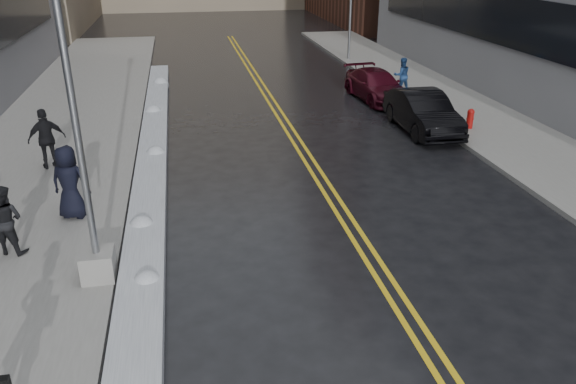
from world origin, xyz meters
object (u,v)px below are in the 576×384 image
fire_hydrant (470,117)px  pedestrian_d (47,139)px  pedestrian_c (69,182)px  car_maroon (376,85)px  car_black (423,112)px  traffic_signal (351,1)px  lamppost (83,169)px  pedestrian_b (5,220)px  pedestrian_east (402,75)px

fire_hydrant → pedestrian_d: pedestrian_d is taller
pedestrian_c → car_maroon: 15.24m
pedestrian_c → pedestrian_d: 3.87m
fire_hydrant → car_black: car_black is taller
traffic_signal → car_maroon: (-1.35, -8.85, -2.76)m
fire_hydrant → lamppost: bearing=-147.0°
lamppost → car_maroon: bearing=51.5°
fire_hydrant → pedestrian_b: bearing=-155.5°
lamppost → pedestrian_d: (-2.14, 6.70, -1.46)m
lamppost → fire_hydrant: size_ratio=10.45×
pedestrian_east → pedestrian_c: bearing=40.7°
pedestrian_c → pedestrian_east: pedestrian_c is taller
pedestrian_east → traffic_signal: bearing=-89.1°
lamppost → pedestrian_b: lamppost is taller
pedestrian_b → car_maroon: 17.10m
traffic_signal → pedestrian_d: 20.83m
fire_hydrant → pedestrian_d: bearing=-174.8°
pedestrian_d → car_maroon: 14.16m
pedestrian_d → car_maroon: bearing=-173.9°
pedestrian_d → car_black: (12.73, 1.72, -0.33)m
pedestrian_b → pedestrian_c: 1.92m
pedestrian_c → car_black: size_ratio=0.42×
car_black → lamppost: bearing=-140.9°
pedestrian_c → pedestrian_b: bearing=71.1°
lamppost → pedestrian_c: (-0.93, 3.03, -1.45)m
fire_hydrant → car_black: bearing=166.2°
lamppost → pedestrian_east: size_ratio=4.83×
lamppost → pedestrian_c: lamppost is taller
pedestrian_d → pedestrian_east: pedestrian_d is taller
traffic_signal → car_black: size_ratio=1.35×
pedestrian_b → pedestrian_c: bearing=-105.7°
lamppost → pedestrian_east: lamppost is taller
lamppost → pedestrian_d: lamppost is taller
pedestrian_east → car_maroon: bearing=19.6°
traffic_signal → car_black: 13.89m
pedestrian_d → fire_hydrant: bearing=164.1°
fire_hydrant → pedestrian_c: size_ratio=0.39×
pedestrian_c → pedestrian_east: 16.55m
traffic_signal → pedestrian_b: traffic_signal is taller
lamppost → car_black: bearing=38.5°
car_maroon → pedestrian_b: bearing=-141.8°
car_maroon → lamppost: bearing=-133.4°
pedestrian_b → traffic_signal: bearing=-104.5°
pedestrian_d → car_black: pedestrian_d is taller
pedestrian_b → car_maroon: size_ratio=0.36×
fire_hydrant → pedestrian_east: pedestrian_east is taller
fire_hydrant → pedestrian_b: pedestrian_b is taller
fire_hydrant → car_maroon: (-1.85, 5.15, 0.09)m
pedestrian_c → car_black: 12.73m
traffic_signal → car_maroon: traffic_signal is taller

